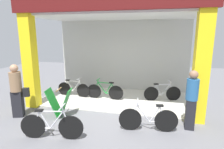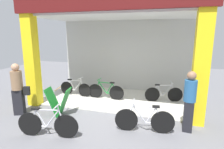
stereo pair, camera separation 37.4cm
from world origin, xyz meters
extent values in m
plane|color=slate|center=(0.00, 0.00, 0.00)|extent=(19.84, 19.84, 0.00)
cube|color=beige|center=(0.00, 1.45, 0.01)|extent=(5.92, 2.90, 0.02)
cube|color=#B7B7B2|center=(0.00, 2.90, 1.61)|extent=(5.92, 0.12, 3.23)
cube|color=yellow|center=(-2.75, 0.00, 1.61)|extent=(0.41, 0.36, 3.23)
cube|color=yellow|center=(2.75, 0.00, 1.61)|extent=(0.41, 0.36, 3.23)
cube|color=silver|center=(0.00, 1.45, 3.20)|extent=(5.92, 2.90, 0.06)
cylinder|color=black|center=(1.39, 1.49, 0.28)|extent=(0.56, 0.18, 0.57)
cylinder|color=black|center=(2.24, 1.71, 0.28)|extent=(0.56, 0.18, 0.57)
cylinder|color=silver|center=(1.59, 1.54, 0.26)|extent=(0.38, 0.13, 0.07)
cylinder|color=silver|center=(1.67, 1.56, 0.45)|extent=(0.25, 0.09, 0.43)
cylinder|color=silver|center=(1.93, 1.63, 0.45)|extent=(0.34, 0.12, 0.44)
cylinder|color=silver|center=(1.83, 1.60, 0.66)|extent=(0.53, 0.17, 0.05)
cylinder|color=silver|center=(1.49, 1.51, 0.47)|extent=(0.19, 0.08, 0.38)
cylinder|color=silver|center=(2.16, 1.69, 0.47)|extent=(0.17, 0.07, 0.39)
cylinder|color=silver|center=(2.08, 1.67, 0.72)|extent=(0.05, 0.04, 0.12)
cylinder|color=silver|center=(2.07, 1.66, 0.78)|extent=(0.13, 0.39, 0.03)
cube|color=black|center=(1.56, 1.53, 0.68)|extent=(0.19, 0.13, 0.04)
cylinder|color=black|center=(0.04, 1.26, 0.29)|extent=(0.59, 0.05, 0.59)
cylinder|color=black|center=(-0.87, 1.27, 0.29)|extent=(0.59, 0.05, 0.59)
cylinder|color=#198C33|center=(-0.18, 1.26, 0.27)|extent=(0.39, 0.04, 0.08)
cylinder|color=#198C33|center=(-0.26, 1.26, 0.46)|extent=(0.26, 0.04, 0.44)
cylinder|color=#198C33|center=(-0.54, 1.27, 0.47)|extent=(0.36, 0.04, 0.46)
cylinder|color=#198C33|center=(-0.43, 1.26, 0.68)|extent=(0.56, 0.04, 0.05)
cylinder|color=#198C33|center=(-0.06, 1.26, 0.48)|extent=(0.19, 0.03, 0.39)
cylinder|color=#198C33|center=(-0.78, 1.27, 0.49)|extent=(0.18, 0.03, 0.41)
cylinder|color=#198C33|center=(-0.70, 1.27, 0.75)|extent=(0.05, 0.03, 0.12)
cylinder|color=#198C33|center=(-0.69, 1.27, 0.80)|extent=(0.03, 0.41, 0.03)
cube|color=black|center=(-0.15, 1.26, 0.70)|extent=(0.18, 0.09, 0.04)
cylinder|color=black|center=(-2.22, 1.35, 0.29)|extent=(0.57, 0.09, 0.57)
cylinder|color=black|center=(-1.34, 1.27, 0.29)|extent=(0.57, 0.09, 0.57)
cylinder|color=white|center=(-2.01, 1.33, 0.26)|extent=(0.39, 0.07, 0.07)
cylinder|color=white|center=(-1.93, 1.32, 0.45)|extent=(0.25, 0.05, 0.43)
cylinder|color=white|center=(-1.66, 1.30, 0.46)|extent=(0.35, 0.06, 0.45)
cylinder|color=white|center=(-1.77, 1.31, 0.66)|extent=(0.55, 0.08, 0.05)
cylinder|color=white|center=(-2.12, 1.34, 0.47)|extent=(0.19, 0.05, 0.38)
cylinder|color=white|center=(-1.43, 1.28, 0.48)|extent=(0.17, 0.05, 0.40)
cylinder|color=white|center=(-1.51, 1.29, 0.73)|extent=(0.05, 0.04, 0.12)
cylinder|color=white|center=(-1.52, 1.29, 0.78)|extent=(0.06, 0.40, 0.03)
cube|color=black|center=(-2.04, 1.34, 0.68)|extent=(0.18, 0.10, 0.04)
cylinder|color=black|center=(-1.42, -1.90, 0.31)|extent=(0.62, 0.14, 0.62)
cylinder|color=black|center=(-0.47, -1.75, 0.31)|extent=(0.62, 0.14, 0.62)
cylinder|color=silver|center=(-1.19, -1.86, 0.29)|extent=(0.42, 0.10, 0.08)
cylinder|color=silver|center=(-1.11, -1.85, 0.49)|extent=(0.27, 0.08, 0.47)
cylinder|color=silver|center=(-0.81, -1.80, 0.50)|extent=(0.38, 0.09, 0.49)
cylinder|color=silver|center=(-0.93, -1.82, 0.72)|extent=(0.60, 0.13, 0.05)
cylinder|color=silver|center=(-1.31, -1.88, 0.51)|extent=(0.21, 0.07, 0.42)
cylinder|color=silver|center=(-0.56, -1.76, 0.52)|extent=(0.19, 0.06, 0.43)
cylinder|color=silver|center=(-0.65, -1.78, 0.79)|extent=(0.06, 0.04, 0.13)
cylinder|color=silver|center=(-0.66, -1.78, 0.86)|extent=(0.10, 0.43, 0.03)
cube|color=black|center=(-1.23, -1.87, 0.74)|extent=(0.20, 0.12, 0.05)
cylinder|color=black|center=(1.83, -0.84, 0.31)|extent=(0.62, 0.12, 0.61)
cylinder|color=black|center=(0.89, -0.96, 0.31)|extent=(0.62, 0.12, 0.61)
cylinder|color=silver|center=(1.61, -0.87, 0.28)|extent=(0.41, 0.08, 0.08)
cylinder|color=silver|center=(1.53, -0.88, 0.48)|extent=(0.27, 0.07, 0.46)
cylinder|color=silver|center=(1.24, -0.92, 0.49)|extent=(0.38, 0.08, 0.48)
cylinder|color=silver|center=(1.35, -0.90, 0.71)|extent=(0.59, 0.11, 0.05)
cylinder|color=silver|center=(1.73, -0.86, 0.51)|extent=(0.20, 0.06, 0.41)
cylinder|color=silver|center=(0.99, -0.95, 0.52)|extent=(0.19, 0.06, 0.43)
cylinder|color=silver|center=(1.07, -0.94, 0.78)|extent=(0.06, 0.04, 0.13)
cylinder|color=silver|center=(1.08, -0.94, 0.85)|extent=(0.08, 0.43, 0.03)
cube|color=black|center=(1.65, -0.87, 0.74)|extent=(0.20, 0.12, 0.05)
cube|color=#197226|center=(-1.57, -0.62, 0.44)|extent=(0.46, 0.53, 0.90)
cube|color=#197226|center=(-1.21, -0.56, 0.44)|extent=(0.46, 0.53, 0.90)
cylinder|color=olive|center=(-1.39, -0.59, 0.89)|extent=(0.11, 0.47, 0.03)
cube|color=black|center=(2.48, -0.50, 0.42)|extent=(0.26, 0.30, 0.84)
cylinder|color=#26598C|center=(2.48, -0.50, 1.12)|extent=(0.34, 0.34, 0.57)
sphere|color=#8C664C|center=(2.48, -0.50, 1.53)|extent=(0.23, 0.23, 0.23)
cube|color=white|center=(2.50, -0.20, 0.90)|extent=(0.18, 0.27, 0.27)
cube|color=black|center=(-2.66, -0.89, 0.42)|extent=(0.37, 0.33, 0.84)
cylinder|color=#8C6B4C|center=(-2.66, -0.89, 1.14)|extent=(0.43, 0.43, 0.60)
sphere|color=tan|center=(-2.66, -0.89, 1.56)|extent=(0.24, 0.24, 0.24)
cube|color=black|center=(-2.40, -0.80, 0.79)|extent=(0.21, 0.16, 0.28)
camera|label=1|loc=(1.45, -5.61, 2.56)|focal=29.87mm
camera|label=2|loc=(1.82, -5.51, 2.56)|focal=29.87mm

